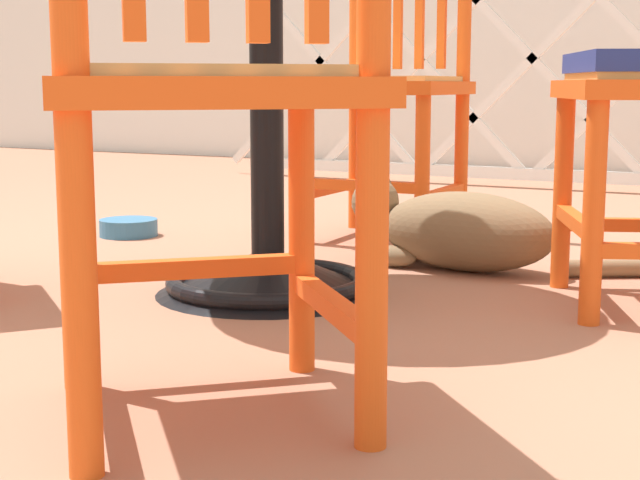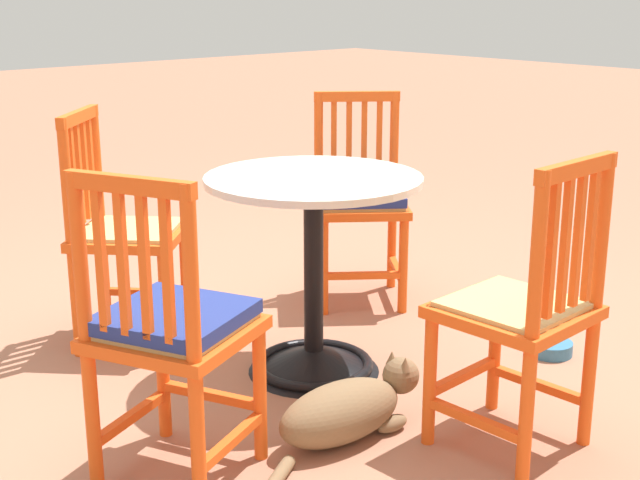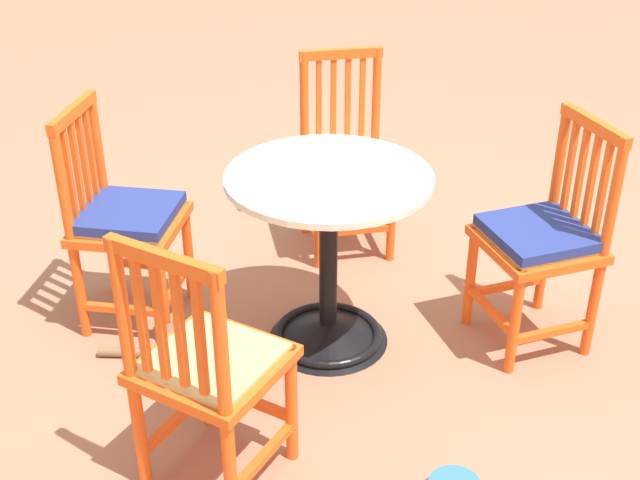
% 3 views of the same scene
% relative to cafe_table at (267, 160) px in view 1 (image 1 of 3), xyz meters
% --- Properties ---
extents(ground_plane, '(24.00, 24.00, 0.00)m').
position_rel_cafe_table_xyz_m(ground_plane, '(-0.03, -0.25, -0.28)').
color(ground_plane, '#A36B51').
extents(lattice_fence_panel, '(3.54, 0.06, 1.10)m').
position_rel_cafe_table_xyz_m(lattice_fence_panel, '(0.13, 2.36, 0.27)').
color(lattice_fence_panel, white).
rests_on(lattice_fence_panel, ground_plane).
extents(cafe_table, '(0.76, 0.76, 0.73)m').
position_rel_cafe_table_xyz_m(cafe_table, '(0.00, 0.00, 0.00)').
color(cafe_table, black).
rests_on(cafe_table, ground_plane).
extents(orange_chair_at_corner, '(0.42, 0.42, 0.91)m').
position_rel_cafe_table_xyz_m(orange_chair_at_corner, '(-0.09, 0.83, 0.15)').
color(orange_chair_at_corner, '#EA5619').
rests_on(orange_chair_at_corner, ground_plane).
extents(orange_chair_near_fence, '(0.57, 0.57, 0.91)m').
position_rel_cafe_table_xyz_m(orange_chair_near_fence, '(0.35, -0.72, 0.15)').
color(orange_chair_near_fence, '#EA5619').
rests_on(orange_chair_near_fence, ground_plane).
extents(tabby_cat, '(0.74, 0.27, 0.23)m').
position_rel_cafe_table_xyz_m(tabby_cat, '(0.25, 0.45, -0.19)').
color(tabby_cat, brown).
rests_on(tabby_cat, ground_plane).
extents(pet_water_bowl, '(0.17, 0.17, 0.05)m').
position_rel_cafe_table_xyz_m(pet_water_bowl, '(-0.78, 0.49, -0.26)').
color(pet_water_bowl, teal).
rests_on(pet_water_bowl, ground_plane).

